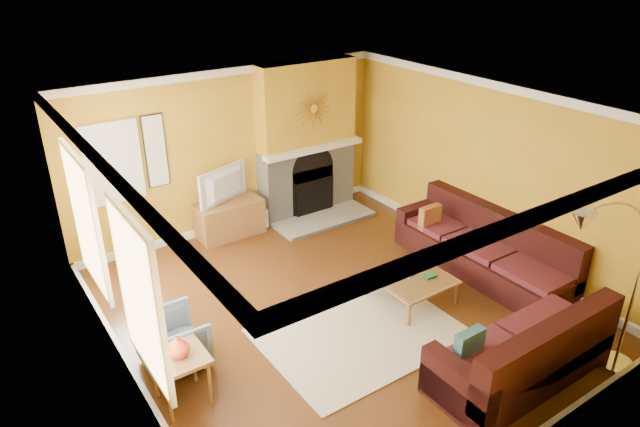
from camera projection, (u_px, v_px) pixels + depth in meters
floor at (337, 307)px, 7.70m from camera, size 5.50×6.00×0.02m
ceiling at (340, 110)px, 6.53m from camera, size 5.50×6.00×0.02m
wall_back at (231, 151)px, 9.36m from camera, size 5.50×0.02×2.70m
wall_front at (546, 342)px, 4.87m from camera, size 5.50×0.02×2.70m
wall_left at (116, 284)px, 5.71m from camera, size 0.02×6.00×2.70m
wall_right at (487, 171)px, 8.53m from camera, size 0.02×6.00×2.70m
baseboard at (337, 302)px, 7.67m from camera, size 5.50×6.00×0.12m
crown_molding at (340, 115)px, 6.56m from camera, size 5.50×6.00×0.12m
window_left_near at (84, 222)px, 6.63m from camera, size 0.06×1.22×1.72m
window_left_far at (138, 298)px, 5.22m from camera, size 0.06×1.22×1.72m
window_back at (113, 163)px, 8.27m from camera, size 0.82×0.06×1.22m
wall_art at (156, 151)px, 8.58m from camera, size 0.34×0.04×1.14m
fireplace at (306, 140)px, 9.89m from camera, size 1.80×0.40×2.70m
mantel at (314, 149)px, 9.76m from camera, size 1.92×0.22×0.08m
hearth at (324, 219)px, 10.05m from camera, size 1.80×0.70×0.06m
sunburst at (314, 109)px, 9.46m from camera, size 0.70×0.04×0.70m
rug at (360, 333)px, 7.15m from camera, size 2.40×1.80×0.02m
sectional_sofa at (454, 278)px, 7.50m from camera, size 2.97×3.65×0.90m
coffee_table at (411, 288)px, 7.76m from camera, size 0.95×0.95×0.37m
media_console at (230, 219)px, 9.45m from camera, size 1.09×0.49×0.60m
tv at (228, 186)px, 9.20m from camera, size 1.00×0.48×0.59m
subwoofer at (255, 217)px, 9.80m from camera, size 0.34×0.34×0.34m
armchair at (174, 341)px, 6.51m from camera, size 0.71×0.69×0.65m
side_table at (182, 378)px, 5.98m from camera, size 0.55×0.55×0.60m
vase at (178, 346)px, 5.80m from camera, size 0.24×0.24×0.25m
book at (400, 276)px, 7.67m from camera, size 0.27×0.32×0.03m
arc_lamp at (604, 299)px, 5.79m from camera, size 1.47×0.36×2.33m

